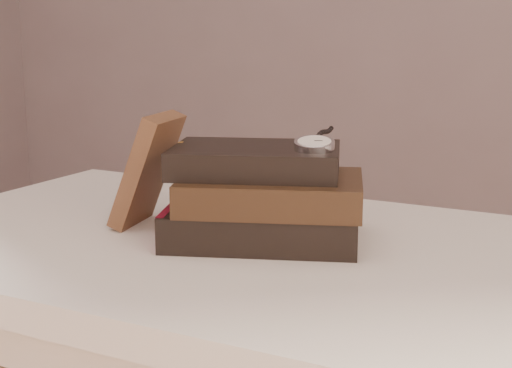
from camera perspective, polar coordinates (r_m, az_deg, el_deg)
The scene contains 5 objects.
table at distance 1.03m, azimuth -1.00°, elevation -9.20°, with size 1.00×0.60×0.75m.
book_stack at distance 0.98m, azimuth 0.60°, elevation -1.02°, with size 0.30×0.25×0.12m.
journal at distance 1.06m, azimuth -8.27°, elevation 1.09°, with size 0.02×0.10×0.16m, color #43281A.
pocket_watch at distance 0.95m, azimuth 4.53°, elevation 3.12°, with size 0.07×0.16×0.02m.
eyeglasses at distance 1.07m, azimuth -3.63°, elevation 0.78°, with size 0.14×0.15×0.05m.
Camera 1 is at (0.46, -0.49, 1.03)m, focal length 52.52 mm.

